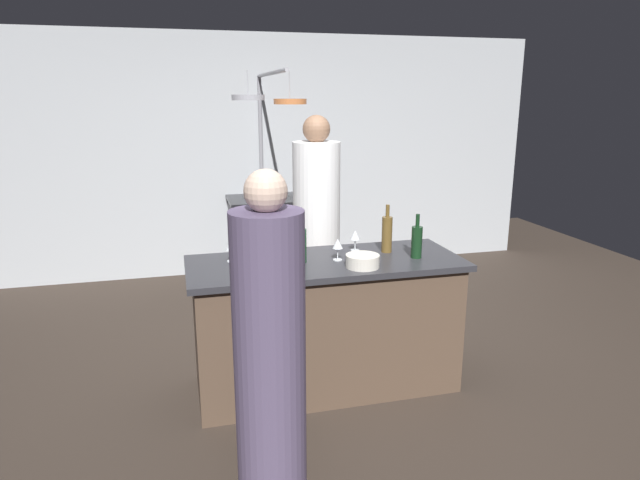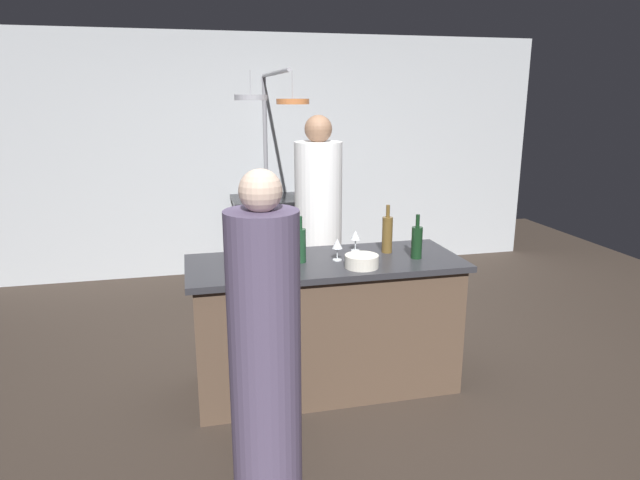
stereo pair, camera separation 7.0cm
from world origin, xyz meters
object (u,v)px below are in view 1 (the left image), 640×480
mixing_bowl_steel (278,267)px  guest_left (270,353)px  chef (317,235)px  wine_glass_by_chef (355,236)px  stove_range (267,238)px  pepper_mill (268,244)px  mixing_bowl_ceramic (363,261)px  wine_bottle_red (417,241)px  bar_stool_left (269,388)px  wine_glass_near_right_guest (338,245)px  wine_bottle_amber (387,234)px  wine_bottle_green (301,245)px  wine_glass_near_left_guest (231,246)px

mixing_bowl_steel → guest_left: bearing=-103.4°
chef → wine_glass_by_chef: 0.76m
stove_range → pepper_mill: 2.42m
mixing_bowl_ceramic → wine_glass_by_chef: bearing=78.9°
guest_left → wine_bottle_red: bearing=37.5°
guest_left → wine_glass_by_chef: bearing=55.1°
bar_stool_left → mixing_bowl_steel: size_ratio=3.70×
wine_glass_near_right_guest → mixing_bowl_steel: wine_glass_near_right_guest is taller
wine_glass_by_chef → mixing_bowl_ceramic: (-0.07, -0.38, -0.07)m
wine_glass_by_chef → mixing_bowl_ceramic: wine_glass_by_chef is taller
guest_left → wine_glass_near_right_guest: (0.61, 0.95, 0.25)m
wine_glass_by_chef → mixing_bowl_steel: bearing=-150.2°
mixing_bowl_steel → wine_glass_near_right_guest: bearing=20.0°
stove_range → mixing_bowl_steel: mixing_bowl_steel is taller
bar_stool_left → guest_left: size_ratio=0.42×
mixing_bowl_ceramic → wine_glass_near_right_guest: bearing=120.6°
wine_bottle_red → wine_glass_near_right_guest: size_ratio=2.03×
pepper_mill → wine_glass_by_chef: pepper_mill is taller
guest_left → wine_glass_near_right_guest: size_ratio=11.21×
wine_glass_near_right_guest → wine_bottle_amber: bearing=15.9°
wine_bottle_red → wine_bottle_green: bearing=173.2°
guest_left → mixing_bowl_ceramic: 1.07m
guest_left → wine_bottle_red: (1.14, 0.87, 0.25)m
bar_stool_left → mixing_bowl_steel: mixing_bowl_steel is taller
chef → wine_bottle_amber: chef is taller
wine_bottle_green → wine_glass_near_left_guest: wine_bottle_green is taller
wine_bottle_green → mixing_bowl_steel: (-0.18, -0.17, -0.09)m
guest_left → mixing_bowl_ceramic: size_ratio=7.68×
wine_bottle_amber → bar_stool_left: bearing=-143.2°
chef → guest_left: (-0.71, -1.88, -0.08)m
pepper_mill → wine_bottle_green: wine_bottle_green is taller
pepper_mill → wine_glass_near_left_guest: pepper_mill is taller
mixing_bowl_ceramic → wine_bottle_green: bearing=150.0°
wine_bottle_amber → wine_glass_near_left_guest: size_ratio=2.27×
chef → wine_glass_by_chef: size_ratio=12.35×
mixing_bowl_steel → wine_bottle_green: bearing=43.3°
chef → wine_glass_near_left_guest: 1.12m
guest_left → wine_glass_by_chef: size_ratio=11.21×
stove_range → mixing_bowl_steel: bearing=-97.6°
mixing_bowl_steel → mixing_bowl_ceramic: bearing=-3.1°
stove_range → bar_stool_left: (-0.49, -3.07, -0.07)m
wine_glass_by_chef → wine_bottle_green: bearing=-157.5°
wine_bottle_red → stove_range: bearing=103.3°
wine_glass_near_right_guest → wine_glass_by_chef: size_ratio=1.00×
stove_range → wine_bottle_red: 2.67m
guest_left → mixing_bowl_steel: (0.19, 0.79, 0.17)m
wine_bottle_red → wine_glass_near_right_guest: (-0.52, 0.07, -0.01)m
bar_stool_left → wine_bottle_red: (1.09, 0.53, 0.64)m
bar_stool_left → wine_bottle_red: 1.37m
wine_bottle_green → stove_range: bearing=86.1°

